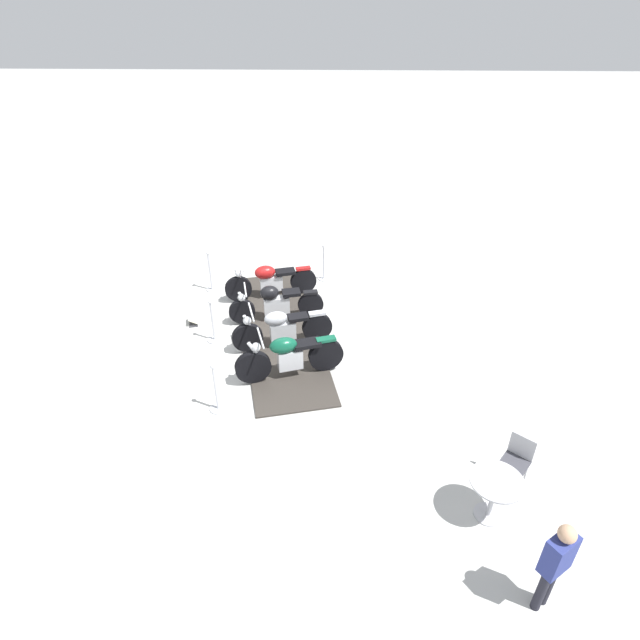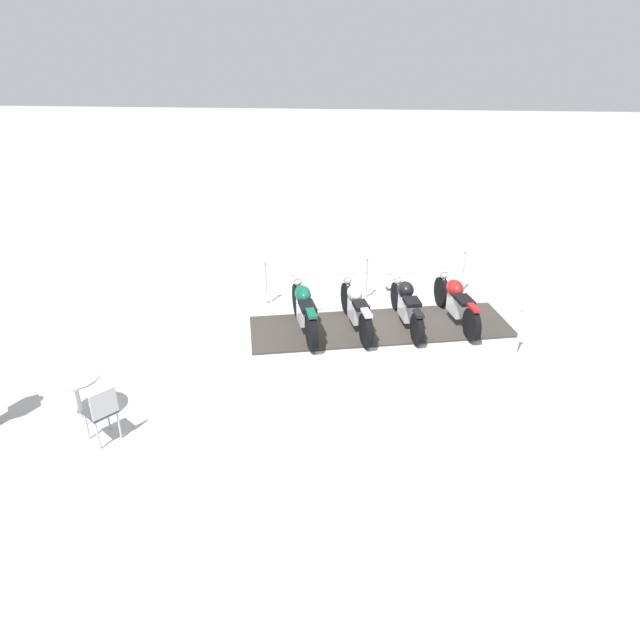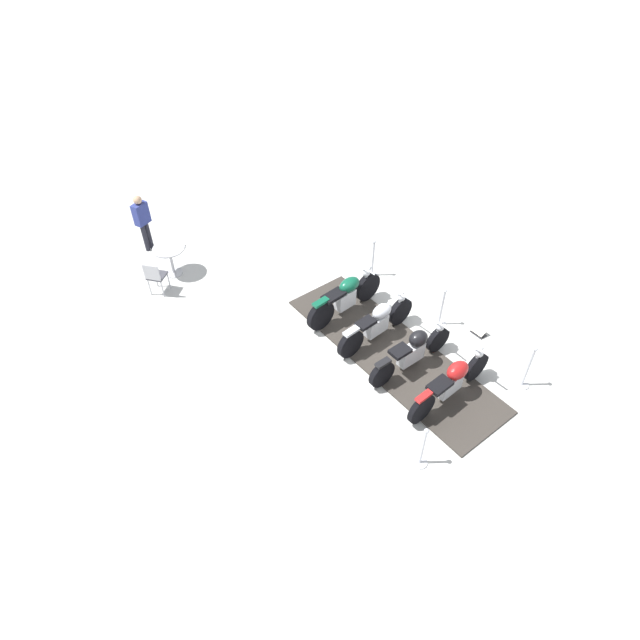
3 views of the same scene
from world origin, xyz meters
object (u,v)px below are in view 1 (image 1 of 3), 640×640
motorcycle_forest (289,356)px  cafe_chair_near_table (517,458)px  info_placard (193,321)px  bystander_person (556,561)px  motorcycle_black (275,303)px  stanchion_right_rear (217,395)px  cafe_table (495,489)px  motorcycle_chrome (281,328)px  motorcycle_maroon (269,280)px  stanchion_right_mid (213,328)px  stanchion_left_front (324,267)px  stanchion_right_front (211,277)px

motorcycle_forest → cafe_chair_near_table: size_ratio=2.33×
info_placard → bystander_person: bearing=-149.8°
motorcycle_forest → motorcycle_black: bearing=-93.8°
stanchion_right_rear → cafe_table: stanchion_right_rear is taller
cafe_table → cafe_chair_near_table: cafe_chair_near_table is taller
motorcycle_chrome → cafe_table: size_ratio=2.72×
cafe_chair_near_table → bystander_person: size_ratio=0.58×
motorcycle_maroon → bystander_person: bystander_person is taller
stanchion_right_mid → motorcycle_forest: bearing=-34.9°
stanchion_right_rear → info_placard: (-1.14, 2.89, -0.28)m
stanchion_right_rear → info_placard: stanchion_right_rear is taller
motorcycle_forest → stanchion_right_mid: size_ratio=2.07×
stanchion_left_front → cafe_chair_near_table: stanchion_left_front is taller
stanchion_left_front → cafe_table: size_ratio=1.28×
info_placard → stanchion_left_front: bearing=-66.1°
motorcycle_black → stanchion_left_front: bearing=-130.5°
motorcycle_black → cafe_table: size_ratio=2.77×
cafe_table → stanchion_left_front: bearing=110.0°
stanchion_right_mid → bystander_person: bearing=-47.1°
cafe_table → bystander_person: 1.43m
motorcycle_forest → cafe_table: (3.27, -3.21, 0.06)m
motorcycle_forest → stanchion_right_rear: motorcycle_forest is taller
motorcycle_chrome → stanchion_right_mid: size_ratio=2.08×
motorcycle_chrome → bystander_person: bystander_person is taller
motorcycle_chrome → stanchion_right_front: stanchion_right_front is taller
motorcycle_maroon → cafe_chair_near_table: bearing=113.2°
stanchion_right_mid → cafe_table: 6.73m
motorcycle_black → stanchion_right_front: stanchion_right_front is taller
motorcycle_chrome → stanchion_right_rear: (-1.02, -2.04, -0.15)m
stanchion_right_rear → bystander_person: (4.87, -3.55, 0.61)m
stanchion_left_front → motorcycle_chrome: bearing=-105.3°
motorcycle_maroon → stanchion_right_front: 1.61m
motorcycle_forest → stanchion_right_rear: bearing=21.2°
stanchion_right_rear → stanchion_right_mid: stanchion_right_rear is taller
stanchion_right_front → motorcycle_black: bearing=-37.9°
motorcycle_forest → bystander_person: size_ratio=1.35×
motorcycle_maroon → stanchion_left_front: bearing=-157.8°
motorcycle_forest → info_placard: bearing=-55.1°
stanchion_right_mid → bystander_person: bystander_person is taller
bystander_person → motorcycle_forest: bearing=3.4°
cafe_chair_near_table → motorcycle_black: bearing=-98.9°
motorcycle_forest → stanchion_right_front: (-2.29, 3.48, -0.15)m
stanchion_right_front → cafe_table: size_ratio=1.39×
stanchion_right_front → stanchion_left_front: stanchion_right_front is taller
motorcycle_black → stanchion_left_front: (1.09, 2.06, -0.14)m
stanchion_left_front → cafe_table: (2.67, -7.34, 0.23)m
motorcycle_forest → bystander_person: bystander_person is taller
stanchion_right_front → cafe_table: bearing=-50.3°
stanchion_right_front → cafe_chair_near_table: bearing=-44.9°
stanchion_right_front → info_placard: 1.63m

